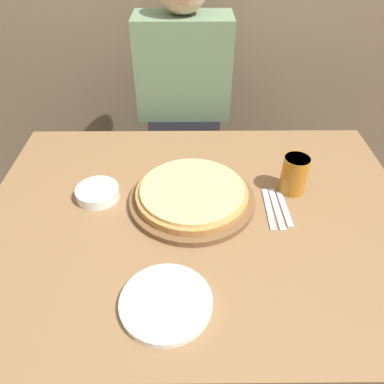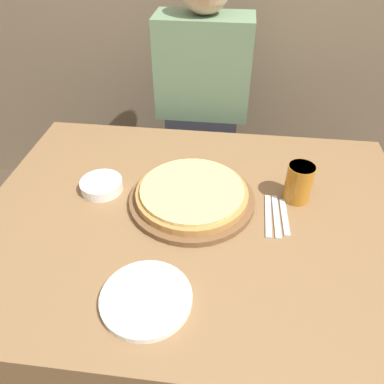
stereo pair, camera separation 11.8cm
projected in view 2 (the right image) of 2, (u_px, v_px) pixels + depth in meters
name	position (u px, v px, depth m)	size (l,w,h in m)	color
ground_plane	(195.00, 335.00, 1.61)	(12.00, 12.00, 0.00)	#473828
dining_table	(195.00, 285.00, 1.39)	(1.35, 1.02, 0.71)	olive
pizza_on_board	(192.00, 195.00, 1.20)	(0.40, 0.40, 0.06)	brown
beer_glass	(299.00, 181.00, 1.18)	(0.09, 0.09, 0.13)	#B7701E
dinner_plate	(146.00, 299.00, 0.92)	(0.23, 0.23, 0.02)	white
side_bowl	(102.00, 185.00, 1.25)	(0.14, 0.14, 0.04)	white
fork	(268.00, 215.00, 1.16)	(0.02, 0.19, 0.00)	silver
dinner_knife	(276.00, 216.00, 1.16)	(0.02, 0.19, 0.00)	silver
spoon	(285.00, 217.00, 1.15)	(0.02, 0.16, 0.00)	silver
diner_person	(202.00, 121.00, 1.77)	(0.40, 0.20, 1.31)	#33333D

